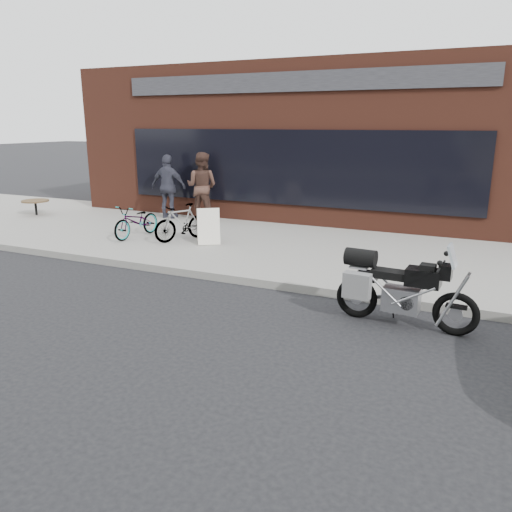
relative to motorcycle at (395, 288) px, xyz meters
name	(u,v)px	position (x,y,z in m)	size (l,w,h in m)	color
ground	(161,407)	(-1.83, -3.26, -0.56)	(120.00, 120.00, 0.00)	black
near_sidewalk	(339,250)	(-1.83, 3.74, -0.48)	(44.00, 6.00, 0.15)	gray
storefront	(339,141)	(-3.83, 10.72, 1.69)	(14.00, 10.07, 4.50)	#5C2A1D
motorcycle	(395,288)	(0.00, 0.00, 0.00)	(2.04, 0.66, 1.29)	black
bicycle_front	(137,221)	(-6.62, 2.68, -0.01)	(0.53, 1.52, 0.80)	gray
bicycle_rear	(182,222)	(-5.41, 2.82, 0.03)	(0.41, 1.45, 0.87)	gray
sandwich_sign	(208,226)	(-4.70, 2.83, 0.00)	(0.69, 0.67, 0.82)	white
cafe_table	(35,201)	(-11.33, 3.89, 0.01)	(0.79, 0.79, 0.45)	black
cafe_patron_left	(202,186)	(-6.33, 5.34, 0.56)	(0.94, 0.73, 1.93)	#482F26
cafe_patron_right	(169,187)	(-7.33, 5.14, 0.52)	(1.09, 0.45, 1.85)	#383948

